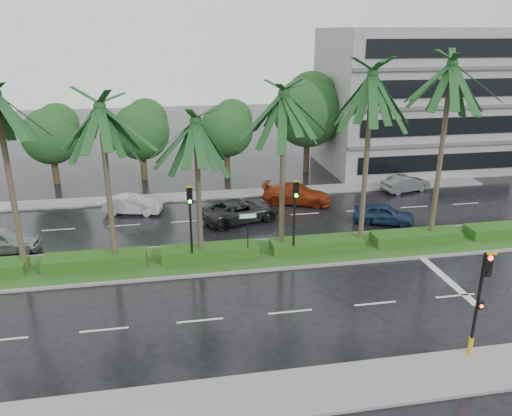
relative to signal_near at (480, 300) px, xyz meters
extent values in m
plane|color=black|center=(-6.00, 9.39, -2.50)|extent=(120.00, 120.00, 0.00)
cube|color=gray|center=(-6.00, -0.81, -2.44)|extent=(40.00, 2.40, 0.12)
cube|color=gray|center=(-6.00, 21.39, -2.44)|extent=(40.00, 2.00, 0.12)
cube|color=gray|center=(-6.00, 10.39, -2.43)|extent=(36.00, 4.00, 0.14)
cube|color=#2D521B|center=(-6.00, 10.39, -2.36)|extent=(35.60, 3.70, 0.02)
cube|color=#214E16|center=(-15.00, 10.39, -2.05)|extent=(5.20, 1.40, 0.60)
cube|color=#214E16|center=(-9.00, 10.39, -2.05)|extent=(5.20, 1.40, 0.60)
cube|color=#214E16|center=(-3.00, 10.39, -2.05)|extent=(5.20, 1.40, 0.60)
cube|color=#214E16|center=(3.00, 10.39, -2.05)|extent=(5.20, 1.40, 0.60)
cube|color=#214E16|center=(9.00, 10.39, -2.05)|extent=(5.20, 1.40, 0.60)
cube|color=silver|center=(-18.00, 4.39, -2.50)|extent=(2.00, 0.12, 0.01)
cube|color=silver|center=(-18.00, 16.39, -2.50)|extent=(2.00, 0.12, 0.01)
cube|color=silver|center=(-14.00, 4.39, -2.50)|extent=(2.00, 0.12, 0.01)
cube|color=silver|center=(-14.00, 16.39, -2.50)|extent=(2.00, 0.12, 0.01)
cube|color=silver|center=(-10.00, 4.39, -2.50)|extent=(2.00, 0.12, 0.01)
cube|color=silver|center=(-10.00, 16.39, -2.50)|extent=(2.00, 0.12, 0.01)
cube|color=silver|center=(-6.00, 4.39, -2.50)|extent=(2.00, 0.12, 0.01)
cube|color=silver|center=(-6.00, 16.39, -2.50)|extent=(2.00, 0.12, 0.01)
cube|color=silver|center=(-2.00, 4.39, -2.50)|extent=(2.00, 0.12, 0.01)
cube|color=silver|center=(-2.00, 16.39, -2.50)|extent=(2.00, 0.12, 0.01)
cube|color=silver|center=(2.00, 4.39, -2.50)|extent=(2.00, 0.12, 0.01)
cube|color=silver|center=(2.00, 16.39, -2.50)|extent=(2.00, 0.12, 0.01)
cube|color=silver|center=(6.00, 16.39, -2.50)|extent=(2.00, 0.12, 0.01)
cube|color=silver|center=(10.00, 16.39, -2.50)|extent=(2.00, 0.12, 0.01)
cube|color=silver|center=(2.50, 6.39, -2.50)|extent=(0.40, 6.00, 0.01)
cylinder|color=#3F3324|center=(-18.50, 10.39, 2.12)|extent=(0.28, 0.28, 8.96)
cylinder|color=#3F3324|center=(-18.50, 10.39, -2.13)|extent=(0.40, 0.40, 0.44)
cylinder|color=#3F3324|center=(-14.00, 10.49, 1.78)|extent=(0.28, 0.28, 8.26)
cylinder|color=#3F3324|center=(-14.00, 10.49, -2.13)|extent=(0.40, 0.40, 0.44)
cylinder|color=#3F3324|center=(-9.50, 10.29, 1.38)|extent=(0.28, 0.28, 7.47)
cylinder|color=#3F3324|center=(-9.50, 10.29, -2.13)|extent=(0.40, 0.40, 0.44)
cylinder|color=#3F3324|center=(-5.00, 10.59, 1.99)|extent=(0.28, 0.28, 8.68)
cylinder|color=#3F3324|center=(-5.00, 10.59, -2.13)|extent=(0.40, 0.40, 0.44)
cylinder|color=#3F3324|center=(-0.50, 10.19, 2.45)|extent=(0.28, 0.28, 9.61)
cylinder|color=#3F3324|center=(-0.50, 10.19, -2.13)|extent=(0.40, 0.40, 0.44)
cylinder|color=#3F3324|center=(4.00, 10.49, 2.66)|extent=(0.28, 0.28, 10.02)
cylinder|color=#3F3324|center=(4.00, 10.49, -2.13)|extent=(0.40, 0.40, 0.44)
cylinder|color=black|center=(0.00, 0.09, -0.68)|extent=(0.12, 0.12, 3.40)
cube|color=black|center=(0.00, -0.09, 1.47)|extent=(0.30, 0.18, 0.90)
cube|color=gold|center=(0.00, -0.21, 1.95)|extent=(0.34, 0.12, 0.06)
cylinder|color=#FF0C05|center=(0.00, -0.19, 1.77)|extent=(0.18, 0.04, 0.18)
cylinder|color=black|center=(0.00, -0.19, 1.47)|extent=(0.18, 0.04, 0.18)
cylinder|color=black|center=(0.00, -0.19, 1.17)|extent=(0.18, 0.04, 0.18)
cylinder|color=gold|center=(0.00, 0.09, -2.03)|extent=(0.18, 0.18, 0.70)
cube|color=black|center=(0.00, -0.07, -0.18)|extent=(0.22, 0.16, 0.32)
cylinder|color=#FF0C05|center=(0.00, -0.16, -0.18)|extent=(0.12, 0.03, 0.12)
cylinder|color=black|center=(-10.00, 9.79, -0.65)|extent=(0.12, 0.12, 3.40)
cube|color=black|center=(-10.00, 9.61, 1.50)|extent=(0.30, 0.18, 0.90)
cube|color=gold|center=(-10.00, 9.49, 1.98)|extent=(0.34, 0.12, 0.06)
cylinder|color=black|center=(-10.00, 9.51, 1.80)|extent=(0.18, 0.04, 0.18)
cylinder|color=black|center=(-10.00, 9.51, 1.50)|extent=(0.18, 0.04, 0.18)
cylinder|color=#0CE519|center=(-10.00, 9.51, 1.20)|extent=(0.18, 0.04, 0.18)
cylinder|color=black|center=(-4.50, 9.79, -0.65)|extent=(0.12, 0.12, 3.40)
cube|color=black|center=(-4.50, 9.61, 1.50)|extent=(0.30, 0.18, 0.90)
cube|color=gold|center=(-4.50, 9.49, 1.98)|extent=(0.34, 0.12, 0.06)
cylinder|color=black|center=(-4.50, 9.51, 1.80)|extent=(0.18, 0.04, 0.18)
cylinder|color=black|center=(-4.50, 9.51, 1.50)|extent=(0.18, 0.04, 0.18)
cylinder|color=#0CE519|center=(-4.50, 9.51, 1.20)|extent=(0.18, 0.04, 0.18)
cylinder|color=black|center=(-7.00, 9.89, -1.05)|extent=(0.06, 0.06, 2.60)
cube|color=#0C5926|center=(-7.00, 9.86, 0.10)|extent=(0.95, 0.04, 0.30)
cube|color=white|center=(-7.00, 9.84, 0.10)|extent=(0.85, 0.01, 0.22)
cylinder|color=#3E301C|center=(-20.00, 26.89, -1.42)|extent=(0.52, 0.52, 2.17)
sphere|color=#1E3E17|center=(-20.00, 26.89, 1.40)|extent=(4.46, 4.46, 4.46)
sphere|color=#1E3E17|center=(-20.00, 27.19, 2.26)|extent=(3.34, 3.34, 3.34)
cylinder|color=#3E301C|center=(-13.00, 26.89, -1.39)|extent=(0.52, 0.52, 2.24)
sphere|color=#1E3E17|center=(-13.00, 26.89, 1.52)|extent=(4.60, 4.60, 4.60)
sphere|color=#1E3E17|center=(-13.00, 27.19, 2.42)|extent=(3.45, 3.45, 3.45)
cylinder|color=#3E301C|center=(-6.00, 26.89, -1.42)|extent=(0.52, 0.52, 2.17)
sphere|color=#1E3E17|center=(-6.00, 26.89, 1.40)|extent=(4.47, 4.47, 4.47)
sphere|color=#1E3E17|center=(-6.00, 27.19, 2.27)|extent=(3.35, 3.35, 3.35)
cylinder|color=#3E301C|center=(1.00, 26.89, -1.06)|extent=(0.52, 0.52, 2.90)
sphere|color=#1E3E17|center=(1.00, 26.89, 2.71)|extent=(5.96, 5.96, 5.96)
sphere|color=#1E3E17|center=(1.00, 27.19, 3.87)|extent=(4.47, 4.47, 4.47)
cylinder|color=#3E301C|center=(8.00, 26.89, -1.39)|extent=(0.52, 0.52, 2.23)
sphere|color=#1E3E17|center=(8.00, 26.89, 1.51)|extent=(4.59, 4.59, 4.59)
sphere|color=#1E3E17|center=(8.00, 27.19, 2.40)|extent=(3.44, 3.44, 3.44)
cube|color=gray|center=(11.00, 27.39, 3.50)|extent=(16.00, 10.00, 12.00)
imported|color=gray|center=(-20.43, 13.39, -1.80)|extent=(1.68, 4.15, 1.41)
imported|color=#B5B5B5|center=(-13.53, 18.60, -1.86)|extent=(2.22, 4.09, 1.28)
imported|color=#232426|center=(-6.50, 15.89, -1.79)|extent=(3.82, 5.64, 1.43)
imported|color=#992F10|center=(-2.00, 18.65, -1.79)|extent=(3.79, 5.28, 1.42)
imported|color=navy|center=(2.50, 13.81, -1.84)|extent=(2.98, 4.17, 1.32)
imported|color=#56595B|center=(7.00, 19.89, -1.87)|extent=(2.19, 4.05, 1.27)
camera|label=1|loc=(-10.92, -14.34, 9.31)|focal=35.00mm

